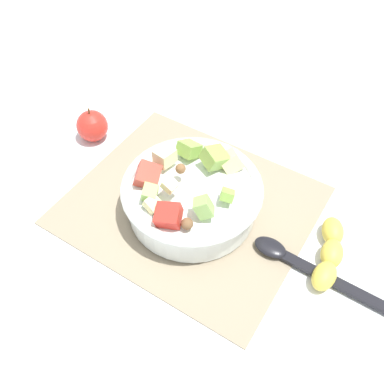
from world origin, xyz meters
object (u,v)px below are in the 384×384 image
(salad_bowl, at_px, (192,195))
(whole_apple, at_px, (92,126))
(serving_spoon, at_px, (299,262))
(banana_whole, at_px, (330,253))

(salad_bowl, distance_m, whole_apple, 0.29)
(serving_spoon, bearing_deg, salad_bowl, 179.01)
(serving_spoon, bearing_deg, whole_apple, 172.89)
(salad_bowl, relative_size, banana_whole, 1.63)
(salad_bowl, distance_m, banana_whole, 0.25)
(whole_apple, relative_size, banana_whole, 0.51)
(serving_spoon, xyz_separation_m, banana_whole, (0.04, 0.04, 0.01))
(whole_apple, bearing_deg, banana_whole, -2.34)
(salad_bowl, xyz_separation_m, banana_whole, (0.25, 0.04, -0.03))
(salad_bowl, height_order, serving_spoon, salad_bowl)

